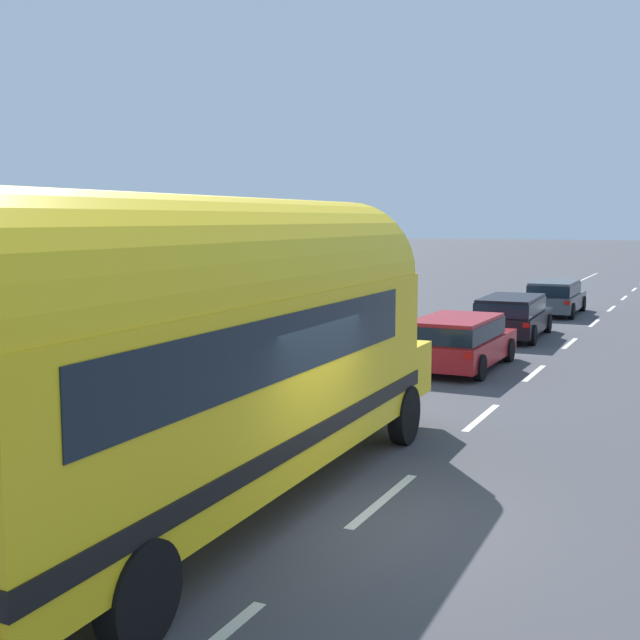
% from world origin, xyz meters
% --- Properties ---
extents(ground_plane, '(300.00, 300.00, 0.00)m').
position_xyz_m(ground_plane, '(0.00, 0.00, 0.00)').
color(ground_plane, '#424247').
extents(lane_markings, '(3.76, 80.00, 0.01)m').
position_xyz_m(lane_markings, '(-2.55, 12.75, 0.00)').
color(lane_markings, silver).
rests_on(lane_markings, ground).
extents(painted_bus, '(2.79, 12.00, 4.12)m').
position_xyz_m(painted_bus, '(-1.79, -1.07, 2.30)').
color(painted_bus, yellow).
rests_on(painted_bus, ground).
extents(car_lead, '(2.05, 4.39, 1.37)m').
position_xyz_m(car_lead, '(-1.89, 10.89, 0.79)').
color(car_lead, '#A5191E').
rests_on(car_lead, ground).
extents(car_second, '(2.08, 4.61, 1.37)m').
position_xyz_m(car_second, '(-1.90, 17.10, 0.80)').
color(car_second, black).
rests_on(car_second, ground).
extents(car_third, '(1.93, 4.59, 1.37)m').
position_xyz_m(car_third, '(-1.81, 24.47, 0.79)').
color(car_third, '#474C51').
rests_on(car_third, ground).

